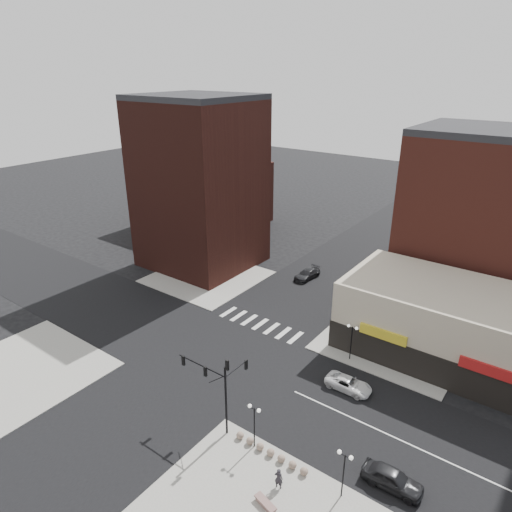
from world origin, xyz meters
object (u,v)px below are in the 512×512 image
Objects in this scene: stone_bench at (265,504)px; traffic_signal at (220,381)px; street_lamp_se_a at (254,416)px; white_suv at (349,384)px; street_lamp_se_b at (344,464)px; dark_sedan_east at (392,479)px; pedestrian at (279,478)px; street_lamp_ne at (352,334)px; dark_sedan_north at (307,274)px.

traffic_signal is at bearing 165.73° from stone_bench.
white_suv is at bearing 75.07° from street_lamp_se_a.
white_suv is (-4.95, 11.42, -2.65)m from street_lamp_se_b.
traffic_signal is at bearing 177.43° from street_lamp_se_a.
dark_sedan_east is 8.57m from pedestrian.
pedestrian is (-4.14, -2.15, -2.26)m from street_lamp_se_b.
stone_bench is (0.13, -1.88, -0.67)m from pedestrian.
white_suv is at bearing 41.00° from dark_sedan_east.
dark_sedan_east is at bearing -53.25° from street_lamp_ne.
street_lamp_se_b is 1.00× the size of street_lamp_ne.
street_lamp_se_a is 16.03m from street_lamp_ne.
street_lamp_ne is at bearing -40.35° from dark_sedan_north.
white_suv reaches higher than stone_bench.
pedestrian is (3.86, -2.15, -2.26)m from street_lamp_se_a.
dark_sedan_east is at bearing -43.23° from dark_sedan_north.
stone_bench is (2.99, -20.03, -2.93)m from street_lamp_ne.
traffic_signal is 15.29m from dark_sedan_east.
street_lamp_se_b is 6.40m from stone_bench.
traffic_signal is 1.68× the size of dark_sedan_east.
street_lamp_se_a is at bearing 164.10° from white_suv.
dark_sedan_north is (-13.14, 31.01, -2.59)m from street_lamp_se_a.
white_suv is (2.05, -4.58, -2.65)m from street_lamp_ne.
street_lamp_se_a is at bearing 148.87° from stone_bench.
dark_sedan_east is at bearing 16.05° from street_lamp_se_a.
dark_sedan_north is at bearing 38.60° from white_suv.
street_lamp_ne is (-7.00, 16.00, 0.00)m from street_lamp_se_b.
stone_bench is at bearing -81.52° from street_lamp_ne.
street_lamp_ne is 0.90× the size of dark_sedan_east.
white_suv is (6.81, 11.25, -4.32)m from traffic_signal.
street_lamp_se_a is 4.96m from pedestrian.
street_lamp_se_b is at bearing 0.00° from street_lamp_se_a.
street_lamp_se_a reaches higher than dark_sedan_east.
stone_bench is at bearing 135.44° from dark_sedan_east.
stone_bench is at bearing -134.89° from street_lamp_se_b.
traffic_signal is 13.85m from white_suv.
street_lamp_ne is at bearing 23.12° from white_suv.
dark_sedan_east is at bearing -156.35° from pedestrian.
pedestrian is (0.81, -13.57, 0.39)m from white_suv.
dark_sedan_north is (-23.80, 27.94, -0.08)m from dark_sedan_east.
white_suv is at bearing -44.07° from dark_sedan_north.
stone_bench is (3.99, -4.03, -2.93)m from street_lamp_se_a.
white_suv is 11.30m from dark_sedan_east.
white_suv is at bearing 107.66° from stone_bench.
street_lamp_ne is 18.51m from pedestrian.
street_lamp_se_a is 2.29× the size of pedestrian.
traffic_signal is 8.88m from pedestrian.
street_lamp_se_a is 8.00m from street_lamp_se_b.
dark_sedan_north is at bearing 133.29° from street_lamp_ne.
street_lamp_ne is (1.00, 16.00, 0.00)m from street_lamp_se_a.
street_lamp_se_a is 2.09× the size of stone_bench.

